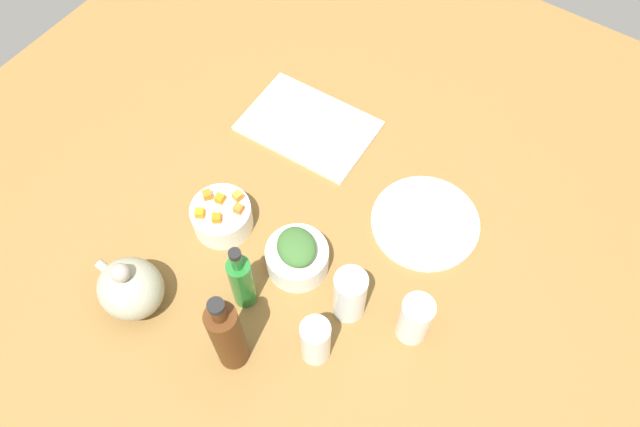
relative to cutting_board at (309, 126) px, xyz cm
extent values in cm
cube|color=brown|center=(-17.73, 21.04, -2.00)|extent=(190.00, 190.00, 3.00)
cube|color=silver|center=(0.00, 0.00, 0.00)|extent=(31.43, 22.23, 1.00)
cylinder|color=white|center=(-36.55, 7.75, 0.10)|extent=(23.75, 23.75, 1.20)
cylinder|color=white|center=(-19.35, 31.74, 2.73)|extent=(13.01, 13.01, 6.46)
cylinder|color=white|center=(-0.13, 32.72, 2.72)|extent=(12.98, 12.98, 6.45)
ellipsoid|color=#9D9D84|center=(3.10, 56.66, 5.23)|extent=(13.43, 12.59, 11.45)
sphere|color=#9D9688|center=(3.10, 56.66, 12.46)|extent=(3.76, 3.76, 3.76)
cylinder|color=#9D9D84|center=(8.81, 56.66, 6.66)|extent=(5.38, 2.00, 3.93)
cylinder|color=#4C270F|center=(-20.38, 54.57, 9.70)|extent=(5.87, 5.87, 20.41)
cylinder|color=#4C270F|center=(-20.38, 54.57, 21.86)|extent=(2.64, 2.64, 3.90)
cylinder|color=black|center=(-20.38, 54.57, 24.41)|extent=(2.94, 2.94, 1.20)
cylinder|color=#1E6A26|center=(-14.81, 43.73, 6.87)|extent=(4.75, 4.75, 14.73)
cylinder|color=#1E6A26|center=(-14.81, 43.73, 16.30)|extent=(2.14, 2.14, 4.13)
cylinder|color=black|center=(-14.81, 43.73, 18.96)|extent=(2.37, 2.37, 1.20)
cylinder|color=white|center=(-33.12, 45.08, 5.81)|extent=(5.74, 5.74, 12.62)
cylinder|color=white|center=(-46.32, 30.82, 5.69)|extent=(6.31, 6.31, 12.38)
cylinder|color=white|center=(-33.47, 33.87, 6.31)|extent=(6.54, 6.54, 13.62)
cube|color=orange|center=(-1.40, 35.19, 6.85)|extent=(2.50, 2.50, 1.80)
cube|color=orange|center=(1.03, 31.13, 6.85)|extent=(2.10, 2.10, 1.80)
cube|color=orange|center=(2.25, 36.27, 6.85)|extent=(2.47, 2.47, 1.80)
cube|color=orange|center=(3.86, 31.93, 6.85)|extent=(2.53, 2.53, 1.80)
cube|color=orange|center=(-3.79, 30.89, 6.85)|extent=(2.01, 2.01, 1.80)
cube|color=orange|center=(-1.66, 28.48, 6.85)|extent=(2.12, 2.12, 1.80)
ellipsoid|color=#36602B|center=(-19.35, 31.74, 7.75)|extent=(12.19, 11.92, 3.59)
cube|color=#F8F3CC|center=(-39.42, 7.05, 1.80)|extent=(2.35, 2.35, 2.20)
cube|color=white|center=(-31.33, 6.95, 1.80)|extent=(3.11, 3.11, 2.20)
cube|color=silver|center=(-33.32, 3.88, 1.80)|extent=(3.11, 3.11, 2.20)
cube|color=white|center=(-38.97, 11.95, 1.80)|extent=(2.89, 2.89, 2.20)
cube|color=white|center=(-36.90, 4.02, 1.80)|extent=(2.36, 2.36, 2.20)
pyramid|color=beige|center=(2.44, 1.44, 1.54)|extent=(6.64, 6.60, 2.09)
pyramid|color=beige|center=(-3.05, 1.85, 1.64)|extent=(5.51, 5.53, 2.28)
pyramid|color=beige|center=(-8.57, -4.54, 2.02)|extent=(6.11, 5.97, 3.04)
pyramid|color=beige|center=(3.03, -4.93, 2.09)|extent=(4.79, 4.73, 3.18)
pyramid|color=beige|center=(-8.27, 3.87, 1.94)|extent=(4.89, 5.05, 2.88)
pyramid|color=beige|center=(8.25, -1.79, 1.53)|extent=(7.51, 7.48, 2.06)
camera|label=1|loc=(-55.49, 76.35, 116.65)|focal=34.52mm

